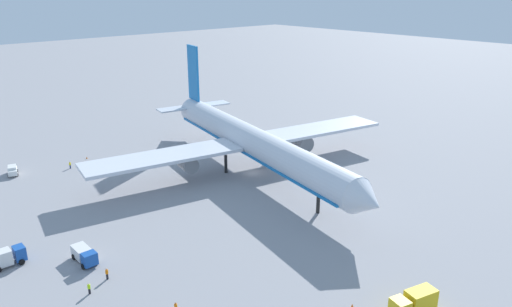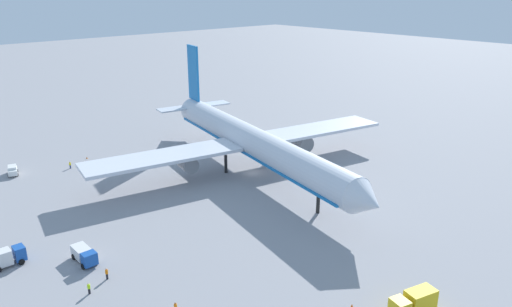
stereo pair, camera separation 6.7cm
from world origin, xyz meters
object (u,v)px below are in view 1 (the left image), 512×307
ground_worker_1 (107,274)px  ground_worker_3 (70,165)px  airliner (251,141)px  ground_worker_2 (89,288)px  service_truck_2 (84,255)px  traffic_cone_0 (352,306)px  service_truck_1 (414,302)px  traffic_cone_1 (87,158)px  service_truck_0 (6,257)px  service_van (12,170)px

ground_worker_1 → ground_worker_3: bearing=163.4°
airliner → ground_worker_2: bearing=-67.2°
service_truck_2 → traffic_cone_0: size_ratio=10.13×
service_truck_1 → ground_worker_2: size_ratio=4.03×
ground_worker_1 → ground_worker_3: 49.50m
service_truck_1 → traffic_cone_1: service_truck_1 is taller
airliner → traffic_cone_1: airliner is taller
service_truck_2 → ground_worker_1: bearing=3.6°
service_truck_0 → ground_worker_3: service_truck_0 is taller
traffic_cone_0 → service_truck_1: bearing=38.2°
ground_worker_3 → service_truck_1: bearing=8.0°
ground_worker_2 → service_truck_1: bearing=42.1°
service_truck_0 → service_truck_1: size_ratio=0.77×
service_truck_1 → ground_worker_1: (-33.76, -25.61, -0.82)m
service_truck_2 → ground_worker_2: (8.23, -3.00, -0.43)m
service_truck_1 → ground_worker_1: service_truck_1 is taller
service_van → ground_worker_3: 12.03m
service_truck_1 → service_truck_2: (-40.34, -26.03, -0.45)m
service_truck_1 → service_truck_0: bearing=-143.2°
service_truck_1 → ground_worker_3: service_truck_1 is taller
airliner → service_truck_0: size_ratio=15.17×
ground_worker_1 → traffic_cone_1: 54.87m
ground_worker_3 → traffic_cone_0: 75.43m
service_truck_2 → ground_worker_2: bearing=-20.0°
ground_worker_3 → ground_worker_1: bearing=-16.6°
airliner → service_truck_2: 46.17m
airliner → service_van: 53.43m
service_truck_0 → service_truck_1: service_truck_1 is taller
service_truck_2 → traffic_cone_1: bearing=155.7°
service_truck_0 → service_truck_2: bearing=53.6°
traffic_cone_0 → traffic_cone_1: bearing=-179.2°
ground_worker_2 → service_truck_0: bearing=-157.7°
service_truck_1 → ground_worker_1: bearing=-142.8°
ground_worker_2 → traffic_cone_0: 35.60m
service_truck_0 → service_truck_1: (47.09, 35.17, 0.21)m
airliner → traffic_cone_0: airliner is taller
ground_worker_3 → traffic_cone_1: 6.77m
traffic_cone_1 → traffic_cone_0: bearing=0.8°
airliner → ground_worker_1: bearing=-67.4°
service_truck_2 → traffic_cone_1: 48.96m
service_truck_2 → airliner: bearing=104.7°
traffic_cone_0 → ground_worker_3: bearing=-174.9°
ground_worker_1 → traffic_cone_1: ground_worker_1 is taller
traffic_cone_1 → ground_worker_2: bearing=-23.7°
ground_worker_2 → service_truck_2: bearing=160.0°
service_truck_2 → ground_worker_2: 8.77m
service_truck_2 → traffic_cone_0: 40.35m
service_truck_1 → service_van: (-85.98, -22.50, -0.70)m
service_truck_2 → ground_worker_1: (6.59, 0.41, -0.37)m
service_van → service_truck_2: bearing=-4.4°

